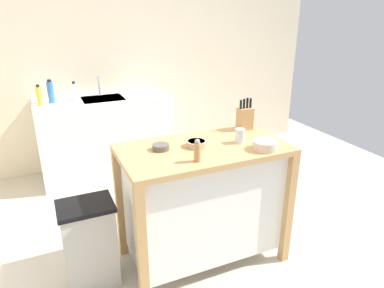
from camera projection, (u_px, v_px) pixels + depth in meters
The scene contains 15 objects.
ground_plane at pixel (205, 267), 2.63m from camera, with size 6.05×6.05×0.00m, color #BCB29E.
wall_back at pixel (121, 55), 4.10m from camera, with size 5.05×0.10×2.60m, color beige.
kitchen_island at pixel (203, 198), 2.57m from camera, with size 1.17×0.64×0.92m.
knife_block at pixel (245, 118), 2.76m from camera, with size 0.11×0.09×0.25m.
bowl_stoneware_deep at pixel (265, 145), 2.37m from camera, with size 0.17×0.17×0.06m.
bowl_ceramic_small at pixel (161, 147), 2.37m from camera, with size 0.12×0.12×0.04m.
bowl_ceramic_wide at pixel (197, 143), 2.43m from camera, with size 0.15×0.15×0.04m.
drinking_cup at pixel (240, 136), 2.49m from camera, with size 0.07×0.07×0.10m.
pepper_grinder at pixel (197, 151), 2.17m from camera, with size 0.04×0.04×0.15m.
trash_bin at pixel (90, 244), 2.39m from camera, with size 0.36×0.28×0.63m.
sink_counter at pixel (106, 136), 4.00m from camera, with size 1.43×0.60×0.90m.
sink_faucet at pixel (99, 86), 3.91m from camera, with size 0.02×0.02×0.22m.
bottle_dish_soap at pixel (39, 96), 3.51m from camera, with size 0.05×0.05×0.21m.
bottle_spray_cleaner at pixel (51, 92), 3.60m from camera, with size 0.06×0.06×0.24m.
bottle_hand_soap at pixel (75, 92), 3.70m from camera, with size 0.05×0.05×0.20m.
Camera 1 is at (-0.95, -1.89, 1.82)m, focal length 32.83 mm.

